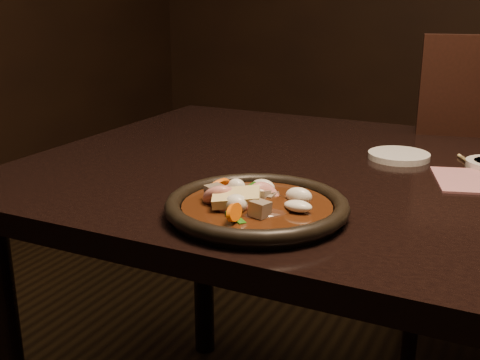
% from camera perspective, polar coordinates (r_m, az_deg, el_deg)
% --- Properties ---
extents(table, '(1.60, 0.90, 0.75)m').
position_cam_1_polar(table, '(1.13, 19.32, -4.06)').
color(table, black).
rests_on(table, floor).
extents(plate, '(0.27, 0.27, 0.03)m').
position_cam_1_polar(plate, '(0.89, 1.61, -2.61)').
color(plate, black).
rests_on(plate, table).
extents(stirfry, '(0.18, 0.18, 0.06)m').
position_cam_1_polar(stirfry, '(0.88, 1.23, -2.25)').
color(stirfry, '#38190A').
rests_on(stirfry, plate).
extents(saucer_left, '(0.12, 0.12, 0.01)m').
position_cam_1_polar(saucer_left, '(1.24, 14.83, 2.24)').
color(saucer_left, silver).
rests_on(saucer_left, table).
extents(napkin, '(0.18, 0.18, 0.00)m').
position_cam_1_polar(napkin, '(1.13, 21.77, -0.08)').
color(napkin, '#A7676C').
rests_on(napkin, table).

